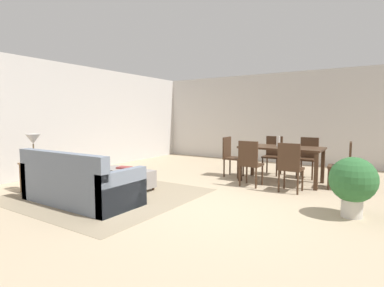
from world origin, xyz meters
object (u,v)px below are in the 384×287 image
dining_table (281,151)px  book_on_ottoman (124,168)px  side_table (34,168)px  ottoman_table (126,177)px  dining_chair_near_right (290,165)px  dining_chair_near_left (250,161)px  potted_plant (353,182)px  couch (79,185)px  dining_chair_head_west (231,154)px  dining_chair_head_east (344,163)px  table_lamp (33,140)px  vase_centerpiece (278,141)px  dining_chair_far_right (308,155)px  dining_chair_far_left (273,153)px

dining_table → book_on_ottoman: 3.28m
side_table → ottoman_table: bearing=40.5°
dining_chair_near_right → dining_chair_near_left: bearing=176.4°
book_on_ottoman → potted_plant: potted_plant is taller
side_table → dining_chair_near_left: 4.10m
couch → dining_chair_head_west: (1.13, 3.31, 0.23)m
couch → dining_chair_head_east: (3.52, 3.32, 0.23)m
table_lamp → dining_chair_near_right: bearing=31.9°
dining_chair_head_west → side_table: bearing=-126.4°
side_table → dining_chair_near_right: 4.73m
couch → vase_centerpiece: vase_centerpiece is taller
side_table → potted_plant: (5.11, 1.59, 0.06)m
dining_chair_near_right → dining_chair_far_right: same height
dining_chair_far_left → potted_plant: (1.91, -2.50, -0.02)m
book_on_ottoman → dining_chair_near_left: bearing=34.8°
dining_table → dining_chair_far_left: bearing=118.1°
dining_table → dining_chair_near_right: dining_chair_near_right is taller
side_table → book_on_ottoman: size_ratio=2.12×
ottoman_table → potted_plant: 3.88m
dining_chair_near_left → vase_centerpiece: (0.32, 0.80, 0.35)m
couch → dining_chair_near_left: (1.91, 2.55, 0.23)m
dining_chair_near_right → dining_chair_head_east: 1.15m
table_lamp → vase_centerpiece: 4.87m
dining_chair_far_right → dining_chair_head_west: bearing=-152.6°
ottoman_table → side_table: bearing=-139.5°
dining_table → dining_chair_head_west: bearing=-179.9°
ottoman_table → dining_chair_head_west: bearing=62.2°
dining_chair_near_right → couch: bearing=-137.3°
dining_table → dining_chair_far_right: (0.39, 0.81, -0.14)m
dining_chair_far_left → vase_centerpiece: bearing=-65.4°
couch → dining_chair_near_right: dining_chair_near_right is taller
ottoman_table → book_on_ottoman: bearing=153.2°
ottoman_table → vase_centerpiece: size_ratio=5.11×
dining_chair_near_left → dining_chair_far_right: same height
dining_chair_head_east → table_lamp: bearing=-145.6°
dining_chair_near_left → potted_plant: 2.12m
dining_chair_near_left → dining_chair_far_right: bearing=63.4°
dining_table → dining_chair_near_right: (0.40, -0.81, -0.14)m
dining_chair_near_right → table_lamp: bearing=-148.1°
dining_chair_far_left → vase_centerpiece: 0.89m
couch → dining_chair_far_right: (2.70, 4.12, 0.23)m
dining_chair_head_west → book_on_ottoman: dining_chair_head_west is taller
dining_chair_head_east → potted_plant: bearing=-80.7°
dining_chair_head_west → dining_table: bearing=0.1°
potted_plant → table_lamp: bearing=-162.7°
ottoman_table → dining_chair_far_left: dining_chair_far_left is taller
couch → book_on_ottoman: 1.15m
dining_chair_far_right → table_lamp: bearing=-134.2°
dining_table → potted_plant: 2.27m
ottoman_table → dining_chair_far_left: 3.59m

